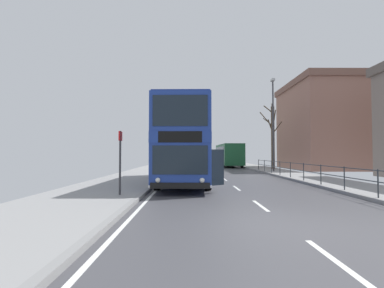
# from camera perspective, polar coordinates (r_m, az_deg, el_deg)

# --- Properties ---
(ground) EXTENTS (15.80, 140.00, 0.20)m
(ground) POSITION_cam_1_polar(r_m,az_deg,el_deg) (7.24, 13.10, -15.45)
(ground) COLOR #424247
(double_decker_bus_main) EXTENTS (3.25, 10.51, 4.40)m
(double_decker_bus_main) POSITION_cam_1_polar(r_m,az_deg,el_deg) (16.51, -1.40, -0.01)
(double_decker_bus_main) COLOR navy
(double_decker_bus_main) RESTS_ON ground
(background_bus_far_lane) EXTENTS (2.79, 9.33, 3.00)m
(background_bus_far_lane) POSITION_cam_1_polar(r_m,az_deg,el_deg) (38.35, 7.47, -2.13)
(background_bus_far_lane) COLOR #19512D
(background_bus_far_lane) RESTS_ON ground
(pedestrian_railing_far_kerb) EXTENTS (0.05, 24.54, 1.03)m
(pedestrian_railing_far_kerb) POSITION_cam_1_polar(r_m,az_deg,el_deg) (17.16, 23.04, -4.81)
(pedestrian_railing_far_kerb) COLOR #2D3338
(pedestrian_railing_far_kerb) RESTS_ON ground
(bus_stop_sign_near) EXTENTS (0.08, 0.44, 2.48)m
(bus_stop_sign_near) POSITION_cam_1_polar(r_m,az_deg,el_deg) (11.34, -14.33, -2.19)
(bus_stop_sign_near) COLOR #2D2D33
(bus_stop_sign_near) RESTS_ON ground
(street_lamp_far_side) EXTENTS (0.28, 0.60, 8.58)m
(street_lamp_far_side) POSITION_cam_1_polar(r_m,az_deg,el_deg) (27.25, 16.09, 5.07)
(street_lamp_far_side) COLOR #38383D
(street_lamp_far_side) RESTS_ON ground
(bare_tree_far_00) EXTENTS (2.59, 2.70, 6.82)m
(bare_tree_far_00) POSITION_cam_1_polar(r_m,az_deg,el_deg) (31.23, 16.00, 1.77)
(bare_tree_far_00) COLOR #4C3D2D
(bare_tree_far_00) RESTS_ON ground
(background_building_00) EXTENTS (9.64, 11.18, 10.10)m
(background_building_00) POSITION_cam_1_polar(r_m,az_deg,el_deg) (36.60, 26.20, 3.44)
(background_building_00) COLOR #936656
(background_building_00) RESTS_ON ground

